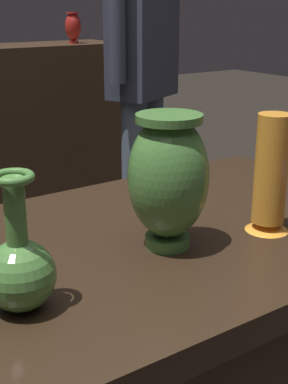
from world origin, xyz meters
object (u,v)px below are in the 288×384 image
vase_tall_behind (20,268)px  shelf_vase_far_right (73,27)px  visitor_near_right (143,58)px  vase_centerpiece (168,177)px  vase_right_accent (271,177)px

vase_tall_behind → shelf_vase_far_right: size_ratio=1.18×
visitor_near_right → vase_centerpiece: bearing=31.7°
vase_centerpiece → vase_tall_behind: bearing=-170.2°
vase_right_accent → vase_tall_behind: bearing=-179.9°
vase_centerpiece → vase_tall_behind: size_ratio=1.18×
shelf_vase_far_right → vase_centerpiece: bearing=-114.0°
vase_tall_behind → shelf_vase_far_right: (1.28, 2.25, 0.22)m
vase_centerpiece → vase_right_accent: vase_centerpiece is taller
vase_centerpiece → vase_tall_behind: (-0.30, -0.05, -0.07)m
vase_tall_behind → visitor_near_right: visitor_near_right is taller
vase_centerpiece → vase_right_accent: (0.20, -0.05, -0.02)m
vase_tall_behind → shelf_vase_far_right: 2.60m
vase_tall_behind → shelf_vase_far_right: shelf_vase_far_right is taller
vase_tall_behind → visitor_near_right: size_ratio=0.12×
vase_centerpiece → shelf_vase_far_right: bearing=66.0°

